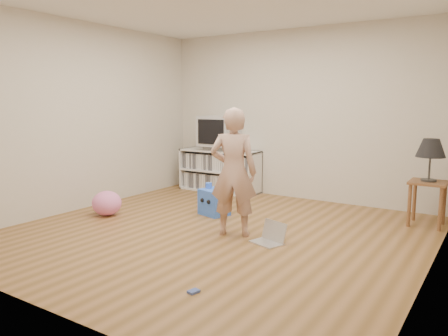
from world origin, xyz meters
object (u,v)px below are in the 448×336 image
side_table (428,192)px  person (233,172)px  laptop (270,237)px  media_unit (220,171)px  plush_blue (214,202)px  table_lamp (431,149)px  plush_pink (107,203)px  dvd_deck (220,148)px  crt_tv (220,131)px

side_table → person: (-1.78, -1.61, 0.31)m
laptop → media_unit: bearing=153.1°
plush_blue → person: bearing=-26.1°
table_lamp → person: person is taller
media_unit → person: person is taller
plush_blue → plush_pink: size_ratio=1.11×
dvd_deck → table_lamp: size_ratio=0.87×
crt_tv → plush_blue: bearing=-59.2°
side_table → media_unit: bearing=173.3°
dvd_deck → side_table: bearing=-6.4°
crt_tv → plush_pink: crt_tv is taller
side_table → plush_blue: side_table is taller
laptop → table_lamp: bearing=70.1°
media_unit → dvd_deck: size_ratio=3.11×
dvd_deck → laptop: 2.89m
dvd_deck → plush_pink: bearing=-99.9°
crt_tv → plush_pink: size_ratio=1.55×
table_lamp → person: 2.41m
dvd_deck → person: person is taller
table_lamp → plush_pink: (-3.65, -1.79, -0.78)m
person → laptop: size_ratio=3.68×
crt_tv → plush_pink: 2.35m
table_lamp → laptop: 2.26m
table_lamp → plush_pink: table_lamp is taller
laptop → plush_pink: size_ratio=1.01×
dvd_deck → person: size_ratio=0.31×
dvd_deck → table_lamp: table_lamp is taller
media_unit → crt_tv: bearing=-90.0°
crt_tv → laptop: (1.98, -2.00, -0.96)m
person → table_lamp: bearing=-160.3°
media_unit → laptop: media_unit is taller
media_unit → plush_blue: bearing=-59.5°
dvd_deck → table_lamp: bearing=-6.4°
dvd_deck → side_table: (3.27, -0.37, -0.32)m
media_unit → person: (1.50, -2.00, 0.37)m
dvd_deck → plush_blue: 1.68m
dvd_deck → plush_blue: dvd_deck is taller
crt_tv → side_table: 3.35m
side_table → plush_blue: 2.67m
media_unit → table_lamp: (3.27, -0.39, 0.59)m
crt_tv → person: 2.50m
crt_tv → plush_blue: 1.79m
crt_tv → person: size_ratio=0.42×
plush_blue → plush_pink: 1.43m
media_unit → plush_pink: size_ratio=3.62×
person → dvd_deck: bearing=-75.4°
laptop → dvd_deck: bearing=153.3°
dvd_deck → side_table: dvd_deck is taller
laptop → plush_blue: 1.34m
crt_tv → table_lamp: bearing=-6.4°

